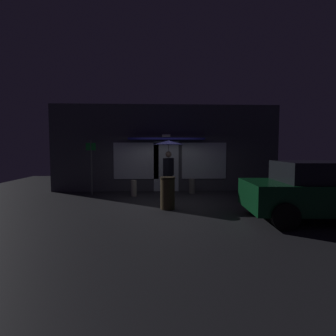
# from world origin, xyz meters

# --- Properties ---
(ground_plane) EXTENTS (18.00, 18.00, 0.00)m
(ground_plane) POSITION_xyz_m (0.00, 0.00, 0.00)
(ground_plane) COLOR #26262B
(building_facade) EXTENTS (10.08, 1.00, 3.82)m
(building_facade) POSITION_xyz_m (0.00, 2.34, 1.90)
(building_facade) COLOR #4C4C56
(building_facade) RESTS_ON ground
(person_with_umbrella) EXTENTS (1.20, 1.20, 2.19)m
(person_with_umbrella) POSITION_xyz_m (0.04, 0.72, 1.71)
(person_with_umbrella) COLOR black
(person_with_umbrella) RESTS_ON ground
(parked_car) EXTENTS (4.00, 2.28, 1.54)m
(parked_car) POSITION_xyz_m (3.91, -2.64, 0.78)
(parked_car) COLOR #0C3F1E
(parked_car) RESTS_ON ground
(street_sign_post) EXTENTS (0.40, 0.07, 2.21)m
(street_sign_post) POSITION_xyz_m (-3.09, 1.46, 1.26)
(street_sign_post) COLOR #595B60
(street_sign_post) RESTS_ON ground
(sidewalk_bollard) EXTENTS (0.22, 0.22, 0.64)m
(sidewalk_bollard) POSITION_xyz_m (-1.33, 1.01, 0.32)
(sidewalk_bollard) COLOR #B2A899
(sidewalk_bollard) RESTS_ON ground
(sidewalk_bollard_2) EXTENTS (0.27, 0.27, 0.61)m
(sidewalk_bollard_2) POSITION_xyz_m (1.07, 1.57, 0.31)
(sidewalk_bollard_2) COLOR slate
(sidewalk_bollard_2) RESTS_ON ground
(trash_bin) EXTENTS (0.47, 0.47, 1.00)m
(trash_bin) POSITION_xyz_m (-0.08, -1.24, 0.50)
(trash_bin) COLOR #473823
(trash_bin) RESTS_ON ground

